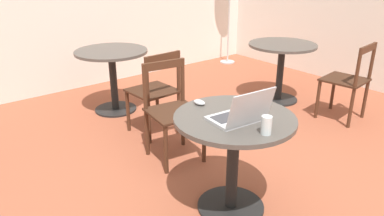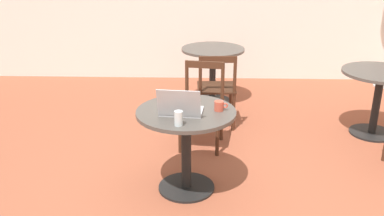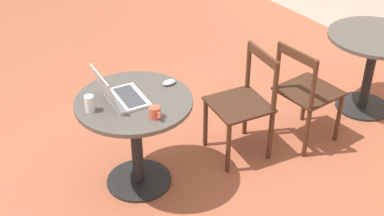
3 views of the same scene
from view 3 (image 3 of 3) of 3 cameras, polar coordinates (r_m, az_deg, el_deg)
The scene contains 9 objects.
ground_plane at distance 3.95m, azimuth -5.59°, elevation -8.28°, with size 16.00×16.00×0.00m, color #9E5138.
cafe_table_near at distance 3.67m, azimuth -6.09°, elevation -1.51°, with size 0.79×0.79×0.71m.
cafe_table_far at distance 4.77m, azimuth 18.72°, elevation 5.44°, with size 0.79×0.79×0.71m.
chair_near_back at distance 4.04m, azimuth 5.52°, elevation 0.44°, with size 0.47×0.47×0.84m.
chair_far_front at distance 4.24m, azimuth 11.98°, elevation 1.53°, with size 0.43×0.43×0.84m.
laptop at distance 3.55m, azimuth -7.72°, elevation 1.40°, with size 0.35×0.32×0.24m.
mouse at distance 3.72m, azimuth -2.47°, elevation 2.75°, with size 0.06×0.10×0.03m.
mug at distance 3.36m, azimuth -3.97°, elevation -0.48°, with size 0.11×0.07×0.08m.
drinking_glass at distance 3.47m, azimuth -10.87°, elevation 0.47°, with size 0.06×0.06×0.11m.
Camera 3 is at (2.66, -1.35, 2.59)m, focal length 50.00 mm.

